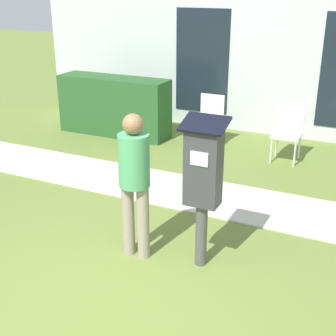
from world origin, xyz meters
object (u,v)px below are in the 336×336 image
at_px(person_standing, 134,176).
at_px(outdoor_chair_left, 210,116).
at_px(parking_meter, 203,175).
at_px(outdoor_chair_middle, 288,129).

distance_m(person_standing, outdoor_chair_left, 3.89).
relative_size(parking_meter, outdoor_chair_middle, 1.77).
height_order(outdoor_chair_left, outdoor_chair_middle, same).
relative_size(parking_meter, person_standing, 1.01).
distance_m(outdoor_chair_left, outdoor_chair_middle, 1.44).
height_order(parking_meter, outdoor_chair_middle, parking_meter).
distance_m(person_standing, outdoor_chair_middle, 3.75).
bearing_deg(outdoor_chair_left, person_standing, -62.57).
xyz_separation_m(person_standing, outdoor_chair_middle, (0.82, 3.64, -0.40)).
bearing_deg(outdoor_chair_middle, outdoor_chair_left, 152.44).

